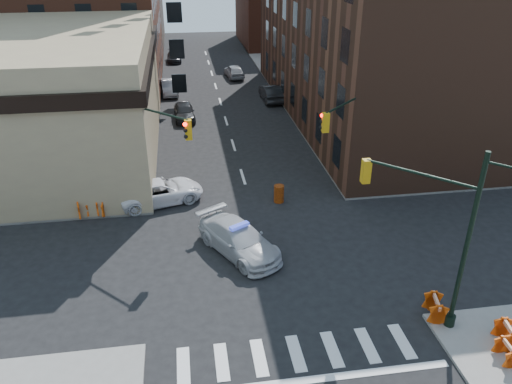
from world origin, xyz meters
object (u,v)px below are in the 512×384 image
object	(u,v)px
parked_car_wnear	(184,112)
pedestrian_b	(60,203)
barricade_se_a	(435,308)
police_car	(239,239)
pedestrian_a	(103,197)
barricade_nw_a	(97,208)
barrel_bank	(162,198)
pickup	(160,191)
barrel_road	(279,194)
parked_car_wfar	(169,87)
parked_car_enear	(271,93)

from	to	relation	value
parked_car_wnear	pedestrian_b	bearing A→B (deg)	-117.07
barricade_se_a	pedestrian_b	bearing A→B (deg)	69.39
police_car	pedestrian_a	size ratio (longest dim) A/B	2.90
barricade_nw_a	barrel_bank	bearing A→B (deg)	26.77
pickup	barrel_road	xyz separation A→B (m)	(7.36, -1.08, -0.18)
pickup	barrel_bank	bearing A→B (deg)	175.47
barricade_nw_a	pickup	bearing A→B (deg)	32.19
pedestrian_a	barricade_nw_a	size ratio (longest dim) A/B	1.61
pickup	barrel_bank	size ratio (longest dim) A/B	5.94
barrel_bank	parked_car_wfar	bearing A→B (deg)	89.00
parked_car_wfar	barricade_nw_a	bearing A→B (deg)	-103.48
barricade_se_a	parked_car_enear	bearing A→B (deg)	14.89
barrel_bank	barricade_nw_a	distance (m)	3.92
police_car	barricade_se_a	size ratio (longest dim) A/B	4.38
pedestrian_b	barrel_road	size ratio (longest dim) A/B	1.50
parked_car_wfar	barrel_road	xyz separation A→B (m)	(6.85, -25.52, -0.19)
parked_car_wfar	barrel_bank	distance (m)	24.81
police_car	parked_car_wfar	distance (m)	30.98
barrel_road	barrel_bank	distance (m)	7.32
pickup	pedestrian_b	xyz separation A→B (m)	(-5.80, -1.08, 0.26)
parked_car_wfar	barrel_bank	size ratio (longest dim) A/B	5.09
parked_car_enear	barrel_road	size ratio (longest dim) A/B	4.41
pedestrian_b	barricade_se_a	world-z (taller)	pedestrian_b
pedestrian_a	barrel_road	distance (m)	10.69
parked_car_wfar	parked_car_enear	distance (m)	10.96
parked_car_wnear	parked_car_wfar	bearing A→B (deg)	96.28
pickup	police_car	bearing A→B (deg)	-162.65
pickup	parked_car_wfar	distance (m)	24.44
police_car	pedestrian_a	world-z (taller)	pedestrian_a
parked_car_enear	parked_car_wfar	bearing A→B (deg)	-22.48
police_car	parked_car_wnear	world-z (taller)	police_car
pedestrian_a	barricade_nw_a	xyz separation A→B (m)	(-0.38, -0.40, -0.51)
pedestrian_b	parked_car_wfar	bearing A→B (deg)	43.46
police_car	pickup	world-z (taller)	police_car
parked_car_enear	pedestrian_a	world-z (taller)	pedestrian_a
parked_car_enear	pedestrian_b	size ratio (longest dim) A/B	2.93
barrel_bank	barrel_road	bearing A→B (deg)	-5.61
parked_car_wfar	pedestrian_b	distance (m)	26.29
parked_car_wnear	parked_car_enear	world-z (taller)	parked_car_enear
parked_car_wnear	pedestrian_a	size ratio (longest dim) A/B	2.32
parked_car_wnear	pickup	bearing A→B (deg)	-99.47
pickup	parked_car_enear	world-z (taller)	parked_car_enear
parked_car_wnear	parked_car_wfar	world-z (taller)	parked_car_wfar
pedestrian_b	barrel_bank	xyz separation A→B (m)	(5.88, 0.71, -0.55)
barrel_road	barricade_nw_a	bearing A→B (deg)	-178.45
pedestrian_a	barrel_road	xyz separation A→B (m)	(10.68, -0.10, -0.54)
pickup	parked_car_enear	distance (m)	23.13
police_car	barricade_nw_a	bearing A→B (deg)	118.79
pedestrian_a	pedestrian_b	bearing A→B (deg)	-171.43
pedestrian_a	parked_car_wnear	bearing A→B (deg)	79.30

